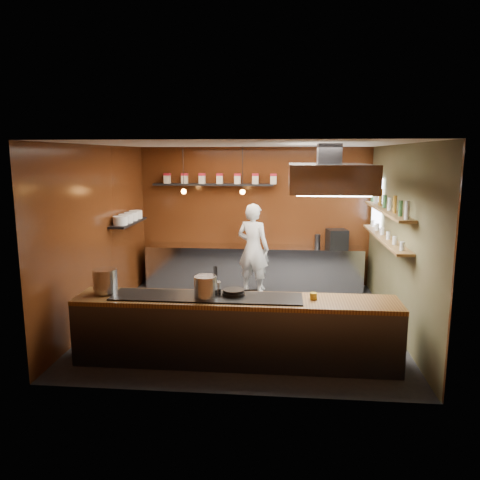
# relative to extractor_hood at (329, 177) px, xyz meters

# --- Properties ---
(floor) EXTENTS (5.00, 5.00, 0.00)m
(floor) POSITION_rel_extractor_hood_xyz_m (-1.30, 0.40, -2.51)
(floor) COLOR black
(floor) RESTS_ON ground
(back_wall) EXTENTS (5.00, 0.00, 5.00)m
(back_wall) POSITION_rel_extractor_hood_xyz_m (-1.30, 2.90, -1.01)
(back_wall) COLOR #3D190B
(back_wall) RESTS_ON ground
(left_wall) EXTENTS (0.00, 5.00, 5.00)m
(left_wall) POSITION_rel_extractor_hood_xyz_m (-3.80, 0.40, -1.01)
(left_wall) COLOR #3D190B
(left_wall) RESTS_ON ground
(right_wall) EXTENTS (0.00, 5.00, 5.00)m
(right_wall) POSITION_rel_extractor_hood_xyz_m (1.20, 0.40, -1.01)
(right_wall) COLOR #444426
(right_wall) RESTS_ON ground
(ceiling) EXTENTS (5.00, 5.00, 0.00)m
(ceiling) POSITION_rel_extractor_hood_xyz_m (-1.30, 0.40, 0.49)
(ceiling) COLOR silver
(ceiling) RESTS_ON back_wall
(window_pane) EXTENTS (0.00, 1.00, 1.00)m
(window_pane) POSITION_rel_extractor_hood_xyz_m (1.15, 2.10, -0.61)
(window_pane) COLOR white
(window_pane) RESTS_ON right_wall
(prep_counter) EXTENTS (4.60, 0.65, 0.90)m
(prep_counter) POSITION_rel_extractor_hood_xyz_m (-1.30, 2.57, -2.06)
(prep_counter) COLOR silver
(prep_counter) RESTS_ON floor
(pass_counter) EXTENTS (4.40, 0.72, 0.94)m
(pass_counter) POSITION_rel_extractor_hood_xyz_m (-1.30, -1.20, -2.04)
(pass_counter) COLOR #38383D
(pass_counter) RESTS_ON floor
(tin_shelf) EXTENTS (2.60, 0.26, 0.04)m
(tin_shelf) POSITION_rel_extractor_hood_xyz_m (-2.20, 2.76, -0.31)
(tin_shelf) COLOR black
(tin_shelf) RESTS_ON back_wall
(plate_shelf) EXTENTS (0.30, 1.40, 0.04)m
(plate_shelf) POSITION_rel_extractor_hood_xyz_m (-3.64, 1.40, -0.96)
(plate_shelf) COLOR black
(plate_shelf) RESTS_ON left_wall
(bottle_shelf_upper) EXTENTS (0.26, 2.80, 0.04)m
(bottle_shelf_upper) POSITION_rel_extractor_hood_xyz_m (1.04, 0.70, -0.59)
(bottle_shelf_upper) COLOR brown
(bottle_shelf_upper) RESTS_ON right_wall
(bottle_shelf_lower) EXTENTS (0.26, 2.80, 0.04)m
(bottle_shelf_lower) POSITION_rel_extractor_hood_xyz_m (1.04, 0.70, -1.06)
(bottle_shelf_lower) COLOR brown
(bottle_shelf_lower) RESTS_ON right_wall
(extractor_hood) EXTENTS (1.20, 2.00, 0.72)m
(extractor_hood) POSITION_rel_extractor_hood_xyz_m (0.00, 0.00, 0.00)
(extractor_hood) COLOR #38383D
(extractor_hood) RESTS_ON ceiling
(pendant_left) EXTENTS (0.10, 0.10, 0.95)m
(pendant_left) POSITION_rel_extractor_hood_xyz_m (-2.70, 2.10, -0.35)
(pendant_left) COLOR black
(pendant_left) RESTS_ON ceiling
(pendant_right) EXTENTS (0.10, 0.10, 0.95)m
(pendant_right) POSITION_rel_extractor_hood_xyz_m (-1.50, 2.10, -0.35)
(pendant_right) COLOR black
(pendant_right) RESTS_ON ceiling
(storage_tins) EXTENTS (2.43, 0.13, 0.22)m
(storage_tins) POSITION_rel_extractor_hood_xyz_m (-2.05, 2.76, -0.17)
(storage_tins) COLOR beige
(storage_tins) RESTS_ON tin_shelf
(plate_stacks) EXTENTS (0.26, 1.16, 0.16)m
(plate_stacks) POSITION_rel_extractor_hood_xyz_m (-3.64, 1.40, -0.86)
(plate_stacks) COLOR white
(plate_stacks) RESTS_ON plate_shelf
(bottles) EXTENTS (0.06, 2.66, 0.24)m
(bottles) POSITION_rel_extractor_hood_xyz_m (1.04, 0.70, -0.45)
(bottles) COLOR silver
(bottles) RESTS_ON bottle_shelf_upper
(wine_glasses) EXTENTS (0.07, 2.37, 0.13)m
(wine_glasses) POSITION_rel_extractor_hood_xyz_m (1.04, 0.70, -0.97)
(wine_glasses) COLOR silver
(wine_glasses) RESTS_ON bottle_shelf_lower
(stockpot_large) EXTENTS (0.42, 0.42, 0.33)m
(stockpot_large) POSITION_rel_extractor_hood_xyz_m (-3.14, -1.15, -1.40)
(stockpot_large) COLOR #BBBDC2
(stockpot_large) RESTS_ON pass_counter
(stockpot_small) EXTENTS (0.36, 0.36, 0.30)m
(stockpot_small) POSITION_rel_extractor_hood_xyz_m (-1.70, -1.26, -1.42)
(stockpot_small) COLOR #B2B4B9
(stockpot_small) RESTS_ON pass_counter
(utensil_crock) EXTENTS (0.18, 0.18, 0.19)m
(utensil_crock) POSITION_rel_extractor_hood_xyz_m (-1.58, -1.15, -1.47)
(utensil_crock) COLOR #B1B3B8
(utensil_crock) RESTS_ON pass_counter
(frying_pan) EXTENTS (0.48, 0.31, 0.08)m
(frying_pan) POSITION_rel_extractor_hood_xyz_m (-1.33, -1.12, -1.53)
(frying_pan) COLOR black
(frying_pan) RESTS_ON pass_counter
(butter_jar) EXTENTS (0.12, 0.12, 0.09)m
(butter_jar) POSITION_rel_extractor_hood_xyz_m (-0.25, -1.15, -1.54)
(butter_jar) COLOR gold
(butter_jar) RESTS_ON pass_counter
(espresso_machine) EXTENTS (0.46, 0.45, 0.40)m
(espresso_machine) POSITION_rel_extractor_hood_xyz_m (0.45, 2.55, -1.41)
(espresso_machine) COLOR black
(espresso_machine) RESTS_ON prep_counter
(chef) EXTENTS (0.80, 0.66, 1.87)m
(chef) POSITION_rel_extractor_hood_xyz_m (-1.29, 2.14, -1.57)
(chef) COLOR silver
(chef) RESTS_ON floor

